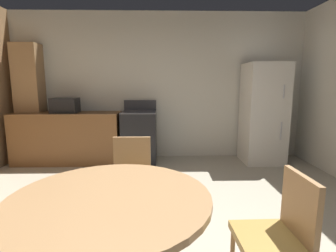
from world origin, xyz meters
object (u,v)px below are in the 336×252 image
at_px(chair_north, 131,175).
at_px(oven_range, 139,136).
at_px(microwave, 65,105).
at_px(chair_east, 280,232).
at_px(dining_table, 111,221).
at_px(refrigerator, 263,114).

bearing_deg(chair_north, oven_range, -177.47).
relative_size(microwave, chair_east, 0.51).
xyz_separation_m(dining_table, chair_east, (1.04, 0.02, -0.10)).
bearing_deg(dining_table, chair_north, 90.16).
bearing_deg(chair_east, oven_range, -70.89).
bearing_deg(chair_east, microwave, -52.88).
height_order(chair_east, chair_north, same).
distance_m(refrigerator, microwave, 3.50).
xyz_separation_m(oven_range, chair_east, (1.14, -3.09, 0.03)).
xyz_separation_m(oven_range, chair_north, (0.10, -2.07, 0.03)).
xyz_separation_m(oven_range, dining_table, (0.10, -3.11, 0.14)).
xyz_separation_m(chair_east, chair_north, (-1.04, 1.02, 0.00)).
relative_size(microwave, chair_north, 0.51).
distance_m(oven_range, chair_north, 2.08).
bearing_deg(dining_table, oven_range, 91.84).
distance_m(microwave, chair_east, 3.96).
height_order(oven_range, chair_north, oven_range).
bearing_deg(chair_east, dining_table, 0.00).
height_order(refrigerator, chair_east, refrigerator).
relative_size(refrigerator, microwave, 4.00).
height_order(oven_range, dining_table, oven_range).
bearing_deg(refrigerator, chair_north, -136.24).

